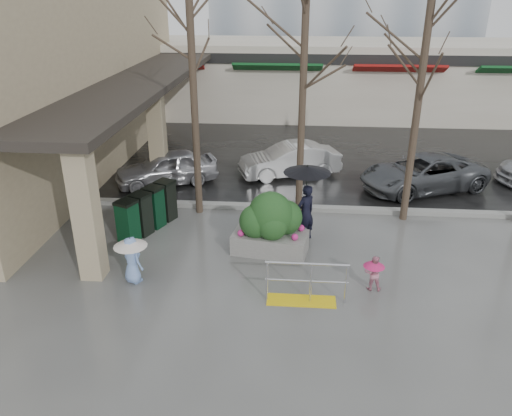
# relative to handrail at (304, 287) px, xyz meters

# --- Properties ---
(ground) EXTENTS (120.00, 120.00, 0.00)m
(ground) POSITION_rel_handrail_xyz_m (-1.36, 1.20, -0.38)
(ground) COLOR #51514F
(ground) RESTS_ON ground
(street_asphalt) EXTENTS (120.00, 36.00, 0.01)m
(street_asphalt) POSITION_rel_handrail_xyz_m (-1.36, 23.20, -0.37)
(street_asphalt) COLOR black
(street_asphalt) RESTS_ON ground
(curb) EXTENTS (120.00, 0.30, 0.15)m
(curb) POSITION_rel_handrail_xyz_m (-1.36, 5.20, -0.30)
(curb) COLOR gray
(curb) RESTS_ON ground
(near_building) EXTENTS (6.00, 18.00, 8.00)m
(near_building) POSITION_rel_handrail_xyz_m (-10.36, 9.20, 3.62)
(near_building) COLOR tan
(near_building) RESTS_ON ground
(canopy_slab) EXTENTS (2.80, 18.00, 0.25)m
(canopy_slab) POSITION_rel_handrail_xyz_m (-6.16, 9.20, 3.25)
(canopy_slab) COLOR #2D2823
(canopy_slab) RESTS_ON pillar_front
(pillar_front) EXTENTS (0.55, 0.55, 3.50)m
(pillar_front) POSITION_rel_handrail_xyz_m (-5.26, 0.70, 1.37)
(pillar_front) COLOR tan
(pillar_front) RESTS_ON ground
(pillar_back) EXTENTS (0.55, 0.55, 3.50)m
(pillar_back) POSITION_rel_handrail_xyz_m (-5.26, 7.20, 1.37)
(pillar_back) COLOR tan
(pillar_back) RESTS_ON ground
(storefront_row) EXTENTS (34.00, 6.74, 4.00)m
(storefront_row) POSITION_rel_handrail_xyz_m (0.64, 19.17, 1.64)
(storefront_row) COLOR beige
(storefront_row) RESTS_ON ground
(handrail) EXTENTS (1.90, 0.50, 1.03)m
(handrail) POSITION_rel_handrail_xyz_m (0.00, 0.00, 0.00)
(handrail) COLOR yellow
(handrail) RESTS_ON ground
(tree_west) EXTENTS (3.20, 3.20, 6.80)m
(tree_west) POSITION_rel_handrail_xyz_m (-3.36, 4.80, 4.71)
(tree_west) COLOR #382B21
(tree_west) RESTS_ON ground
(tree_midwest) EXTENTS (3.20, 3.20, 7.00)m
(tree_midwest) POSITION_rel_handrail_xyz_m (-0.16, 4.80, 4.86)
(tree_midwest) COLOR #382B21
(tree_midwest) RESTS_ON ground
(tree_mideast) EXTENTS (3.20, 3.20, 6.50)m
(tree_mideast) POSITION_rel_handrail_xyz_m (3.14, 4.80, 4.48)
(tree_mideast) COLOR #382B21
(tree_mideast) RESTS_ON ground
(woman) EXTENTS (1.32, 1.32, 2.26)m
(woman) POSITION_rel_handrail_xyz_m (0.03, 3.17, 1.03)
(woman) COLOR black
(woman) RESTS_ON ground
(child_pink) EXTENTS (0.51, 0.51, 0.89)m
(child_pink) POSITION_rel_handrail_xyz_m (1.64, 0.66, 0.14)
(child_pink) COLOR pink
(child_pink) RESTS_ON ground
(child_blue) EXTENTS (0.81, 0.81, 1.21)m
(child_blue) POSITION_rel_handrail_xyz_m (-4.19, 0.51, 0.37)
(child_blue) COLOR #7FA2E2
(child_blue) RESTS_ON ground
(planter) EXTENTS (2.15, 1.32, 1.76)m
(planter) POSITION_rel_handrail_xyz_m (-0.91, 2.33, 0.46)
(planter) COLOR slate
(planter) RESTS_ON ground
(news_boxes) EXTENTS (1.35, 2.30, 1.27)m
(news_boxes) POSITION_rel_handrail_xyz_m (-4.62, 3.37, 0.26)
(news_boxes) COLOR #0D3B20
(news_boxes) RESTS_ON ground
(car_a) EXTENTS (3.98, 2.89, 1.26)m
(car_a) POSITION_rel_handrail_xyz_m (-5.03, 7.20, 0.25)
(car_a) COLOR #ACABB0
(car_a) RESTS_ON ground
(car_b) EXTENTS (4.05, 2.55, 1.26)m
(car_b) POSITION_rel_handrail_xyz_m (-0.52, 8.47, 0.25)
(car_b) COLOR silver
(car_b) RESTS_ON ground
(car_c) EXTENTS (4.99, 3.67, 1.26)m
(car_c) POSITION_rel_handrail_xyz_m (4.25, 7.39, 0.25)
(car_c) COLOR #525559
(car_c) RESTS_ON ground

